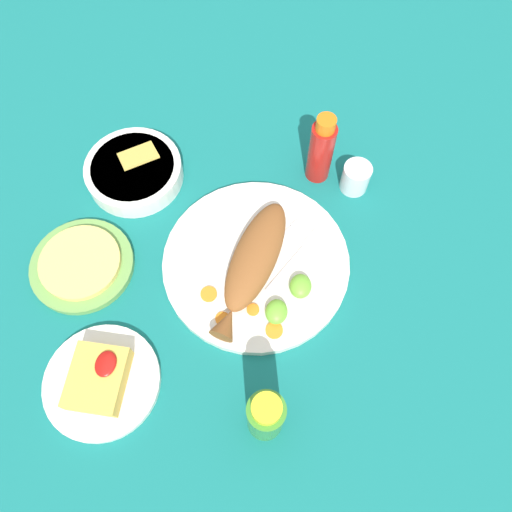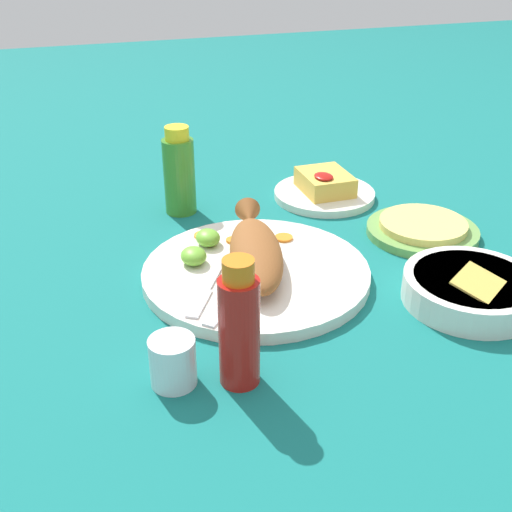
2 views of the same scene
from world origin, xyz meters
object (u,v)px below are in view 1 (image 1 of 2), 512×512
Objects in this scene: fried_fish at (253,262)px; hot_sauce_bottle_green at (266,416)px; fork_near at (289,231)px; tortilla_plate at (82,265)px; hot_sauce_bottle_red at (321,150)px; side_plate_fries at (102,382)px; salt_cup at (355,179)px; main_plate at (256,263)px; guacamole_bowl at (134,171)px; fork_far at (303,250)px.

fried_fish is 0.27m from hot_sauce_bottle_green.
fork_near reaches higher than tortilla_plate.
side_plate_fries is at bearing 146.27° from hot_sauce_bottle_red.
side_plate_fries is (0.02, 0.27, -0.07)m from hot_sauce_bottle_green.
salt_cup is 0.31× the size of side_plate_fries.
hot_sauce_bottle_green is at bearing -121.24° from tortilla_plate.
hot_sauce_bottle_green reaches higher than main_plate.
hot_sauce_bottle_green reaches higher than guacamole_bowl.
guacamole_bowl is at bearing 70.24° from fried_fish.
salt_cup reaches higher than fork_near.
fried_fish is at bearing 157.67° from hot_sauce_bottle_red.
main_plate is 0.09m from fork_far.
fork_far is at bearing -67.60° from main_plate.
main_plate is 0.04m from fried_fish.
hot_sauce_bottle_green is 2.66× the size of salt_cup.
fried_fish is 0.10m from fork_far.
guacamole_bowl is (0.43, 0.32, -0.05)m from hot_sauce_bottle_green.
hot_sauce_bottle_green is 0.28m from side_plate_fries.
hot_sauce_bottle_red is (0.15, -0.04, 0.06)m from fork_near.
hot_sauce_bottle_green is at bearing -95.01° from side_plate_fries.
fork_near is at bearing -72.00° from tortilla_plate.
main_plate is at bearing -173.70° from fork_near.
side_plate_fries is 1.02× the size of guacamole_bowl.
hot_sauce_bottle_green is (-0.27, -0.05, 0.07)m from main_plate.
side_plate_fries is at bearing -177.14° from fork_near.
main_plate is 1.77× the size of side_plate_fries.
hot_sauce_bottle_red reaches higher than fork_near.
fork_far is at bearing 152.78° from salt_cup.
salt_cup is (0.13, -0.11, 0.01)m from fork_near.
main_plate is at bearing 143.11° from fork_far.
hot_sauce_bottle_red reaches higher than hot_sauce_bottle_green.
guacamole_bowl reaches higher than fork_near.
hot_sauce_bottle_green is at bearing 175.59° from hot_sauce_bottle_red.
main_plate is 0.33m from side_plate_fries.
hot_sauce_bottle_red is (0.23, -0.09, 0.03)m from fried_fish.
fried_fish is at bearing 149.59° from fork_far.
guacamole_bowl is 1.01× the size of tortilla_plate.
fork_far is at bearing -78.08° from tortilla_plate.
tortilla_plate is (0.22, 0.37, -0.07)m from hot_sauce_bottle_green.
fork_far reaches higher than tortilla_plate.
hot_sauce_bottle_red is 0.49m from hot_sauce_bottle_green.
tortilla_plate is at bearing 25.24° from side_plate_fries.
hot_sauce_bottle_red reaches higher than tortilla_plate.
hot_sauce_bottle_green is 0.85× the size of tortilla_plate.
salt_cup is (0.16, -0.08, 0.01)m from fork_far.
fork_far is at bearing -46.88° from side_plate_fries.
tortilla_plate is at bearing 117.30° from salt_cup.
hot_sauce_bottle_red reaches higher than fork_far.
fork_near and fork_far have the same top height.
fork_far is (0.05, -0.08, -0.02)m from fried_fish.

